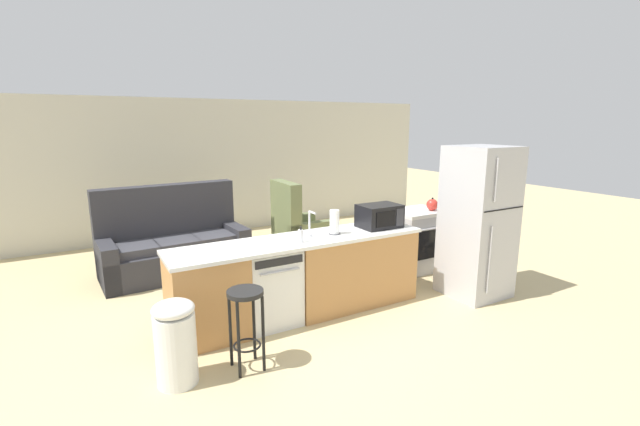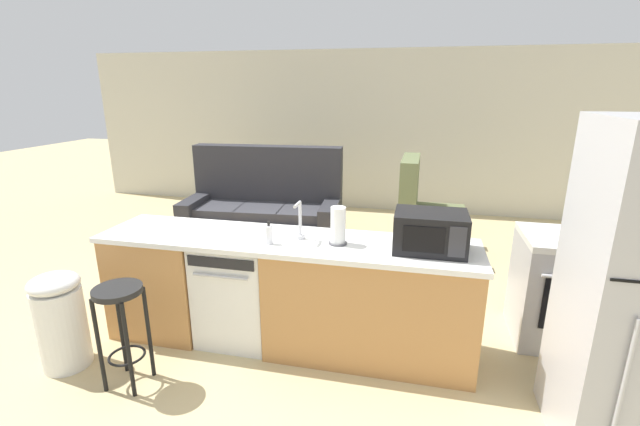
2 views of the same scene
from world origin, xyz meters
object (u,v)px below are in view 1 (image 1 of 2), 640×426
at_px(dishwasher, 269,286).
at_px(couch, 173,246).
at_px(refrigerator, 478,222).
at_px(kettle, 432,205).
at_px(microwave, 379,216).
at_px(soap_bottle, 301,236).
at_px(bar_stool, 246,312).
at_px(trash_bin, 175,342).
at_px(paper_towel_roll, 334,222).
at_px(stove_range, 416,240).
at_px(armchair, 297,230).

bearing_deg(dishwasher, couch, 104.76).
distance_m(refrigerator, kettle, 0.99).
height_order(microwave, couch, couch).
height_order(dishwasher, soap_bottle, soap_bottle).
relative_size(bar_stool, trash_bin, 1.00).
xyz_separation_m(kettle, couch, (-3.35, 1.78, -0.59)).
distance_m(paper_towel_roll, bar_stool, 1.61).
xyz_separation_m(dishwasher, kettle, (2.77, 0.42, 0.56)).
distance_m(kettle, bar_stool, 3.53).
bearing_deg(trash_bin, couch, 79.34).
bearing_deg(stove_range, microwave, -153.87).
bearing_deg(kettle, bar_stool, -160.53).
height_order(paper_towel_roll, soap_bottle, paper_towel_roll).
relative_size(stove_range, refrigerator, 0.48).
bearing_deg(refrigerator, stove_range, 89.99).
bearing_deg(refrigerator, kettle, 80.15).
bearing_deg(trash_bin, paper_towel_roll, 18.38).
relative_size(refrigerator, paper_towel_roll, 6.69).
distance_m(dishwasher, bar_stool, 0.92).
relative_size(refrigerator, bar_stool, 2.55).
bearing_deg(soap_bottle, armchair, 64.45).
xyz_separation_m(refrigerator, bar_stool, (-3.13, -0.19, -0.41)).
bearing_deg(kettle, armchair, 124.63).
xyz_separation_m(soap_bottle, armchair, (1.16, 2.42, -0.62)).
xyz_separation_m(stove_range, paper_towel_roll, (-1.78, -0.57, 0.59)).
height_order(dishwasher, stove_range, stove_range).
xyz_separation_m(soap_bottle, kettle, (2.44, 0.56, 0.01)).
relative_size(microwave, paper_towel_roll, 1.77).
bearing_deg(bar_stool, dishwasher, 54.54).
bearing_deg(microwave, bar_stool, -159.73).
xyz_separation_m(kettle, bar_stool, (-3.30, -1.17, -0.45)).
relative_size(kettle, armchair, 0.17).
distance_m(microwave, kettle, 1.36).
xyz_separation_m(refrigerator, microwave, (-1.12, 0.55, 0.10)).
height_order(dishwasher, couch, couch).
distance_m(bar_stool, trash_bin, 0.62).
bearing_deg(dishwasher, kettle, 8.68).
relative_size(bar_stool, couch, 0.36).
xyz_separation_m(trash_bin, armchair, (2.60, 2.95, -0.03)).
relative_size(stove_range, soap_bottle, 5.11).
xyz_separation_m(stove_range, bar_stool, (-3.13, -1.29, 0.08)).
height_order(kettle, couch, couch).
height_order(dishwasher, paper_towel_roll, paper_towel_roll).
distance_m(refrigerator, trash_bin, 3.77).
xyz_separation_m(soap_bottle, couch, (-0.91, 2.34, -0.58)).
height_order(paper_towel_roll, trash_bin, paper_towel_roll).
bearing_deg(dishwasher, soap_bottle, -22.44).
bearing_deg(microwave, dishwasher, 179.95).
relative_size(microwave, soap_bottle, 2.84).
distance_m(dishwasher, kettle, 2.86).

